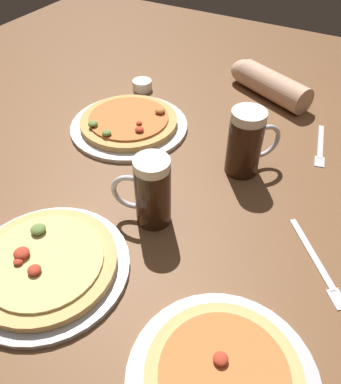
{
  "coord_description": "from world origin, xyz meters",
  "views": [
    {
      "loc": [
        0.32,
        -0.58,
        0.64
      ],
      "look_at": [
        0.0,
        0.0,
        0.02
      ],
      "focal_mm": 36.45,
      "sensor_mm": 36.0,
      "label": 1
    }
  ],
  "objects_px": {
    "beer_mug_dark": "(246,142)",
    "pizza_plate_far": "(129,123)",
    "ramekin_butter": "(142,85)",
    "pizza_plate_side": "(223,378)",
    "diner_arm": "(266,82)",
    "pizza_plate_near": "(46,265)",
    "beer_mug_amber": "(152,192)",
    "fork_left": "(320,146)",
    "fork_spare": "(317,262)"
  },
  "relations": [
    {
      "from": "pizza_plate_far",
      "to": "pizza_plate_side",
      "type": "height_order",
      "value": "same"
    },
    {
      "from": "beer_mug_amber",
      "to": "pizza_plate_far",
      "type": "bearing_deg",
      "value": 131.93
    },
    {
      "from": "pizza_plate_near",
      "to": "ramekin_butter",
      "type": "height_order",
      "value": "pizza_plate_near"
    },
    {
      "from": "beer_mug_dark",
      "to": "fork_left",
      "type": "height_order",
      "value": "beer_mug_dark"
    },
    {
      "from": "pizza_plate_near",
      "to": "beer_mug_dark",
      "type": "bearing_deg",
      "value": 65.21
    },
    {
      "from": "pizza_plate_far",
      "to": "beer_mug_dark",
      "type": "height_order",
      "value": "beer_mug_dark"
    },
    {
      "from": "beer_mug_amber",
      "to": "fork_left",
      "type": "relative_size",
      "value": 0.85
    },
    {
      "from": "pizza_plate_near",
      "to": "pizza_plate_side",
      "type": "xyz_separation_m",
      "value": [
        0.39,
        -0.03,
        -0.0
      ]
    },
    {
      "from": "fork_left",
      "to": "diner_arm",
      "type": "relative_size",
      "value": 0.66
    },
    {
      "from": "beer_mug_dark",
      "to": "ramekin_butter",
      "type": "distance_m",
      "value": 0.51
    },
    {
      "from": "pizza_plate_far",
      "to": "diner_arm",
      "type": "distance_m",
      "value": 0.47
    },
    {
      "from": "pizza_plate_side",
      "to": "diner_arm",
      "type": "relative_size",
      "value": 1.04
    },
    {
      "from": "fork_left",
      "to": "fork_spare",
      "type": "height_order",
      "value": "same"
    },
    {
      "from": "pizza_plate_far",
      "to": "beer_mug_dark",
      "type": "distance_m",
      "value": 0.37
    },
    {
      "from": "diner_arm",
      "to": "beer_mug_dark",
      "type": "bearing_deg",
      "value": -78.54
    },
    {
      "from": "pizza_plate_near",
      "to": "pizza_plate_side",
      "type": "bearing_deg",
      "value": -4.14
    },
    {
      "from": "pizza_plate_near",
      "to": "beer_mug_amber",
      "type": "relative_size",
      "value": 1.95
    },
    {
      "from": "pizza_plate_side",
      "to": "ramekin_butter",
      "type": "relative_size",
      "value": 4.81
    },
    {
      "from": "beer_mug_dark",
      "to": "fork_spare",
      "type": "relative_size",
      "value": 0.94
    },
    {
      "from": "beer_mug_amber",
      "to": "fork_left",
      "type": "bearing_deg",
      "value": 60.29
    },
    {
      "from": "fork_left",
      "to": "diner_arm",
      "type": "xyz_separation_m",
      "value": [
        -0.23,
        0.2,
        0.04
      ]
    },
    {
      "from": "beer_mug_amber",
      "to": "pizza_plate_near",
      "type": "bearing_deg",
      "value": -117.14
    },
    {
      "from": "pizza_plate_side",
      "to": "pizza_plate_near",
      "type": "bearing_deg",
      "value": 175.86
    },
    {
      "from": "pizza_plate_far",
      "to": "beer_mug_dark",
      "type": "xyz_separation_m",
      "value": [
        0.36,
        -0.02,
        0.07
      ]
    },
    {
      "from": "pizza_plate_far",
      "to": "beer_mug_amber",
      "type": "height_order",
      "value": "beer_mug_amber"
    },
    {
      "from": "pizza_plate_near",
      "to": "fork_spare",
      "type": "distance_m",
      "value": 0.54
    },
    {
      "from": "pizza_plate_near",
      "to": "beer_mug_amber",
      "type": "bearing_deg",
      "value": 62.86
    },
    {
      "from": "fork_left",
      "to": "beer_mug_dark",
      "type": "bearing_deg",
      "value": -127.64
    },
    {
      "from": "beer_mug_amber",
      "to": "ramekin_butter",
      "type": "xyz_separation_m",
      "value": [
        -0.34,
        0.49,
        -0.07
      ]
    },
    {
      "from": "pizza_plate_side",
      "to": "beer_mug_amber",
      "type": "distance_m",
      "value": 0.38
    },
    {
      "from": "fork_left",
      "to": "fork_spare",
      "type": "distance_m",
      "value": 0.41
    },
    {
      "from": "pizza_plate_far",
      "to": "fork_left",
      "type": "xyz_separation_m",
      "value": [
        0.51,
        0.18,
        -0.01
      ]
    },
    {
      "from": "pizza_plate_near",
      "to": "diner_arm",
      "type": "relative_size",
      "value": 1.1
    },
    {
      "from": "beer_mug_dark",
      "to": "beer_mug_amber",
      "type": "bearing_deg",
      "value": -112.72
    },
    {
      "from": "beer_mug_dark",
      "to": "ramekin_butter",
      "type": "relative_size",
      "value": 2.69
    },
    {
      "from": "beer_mug_amber",
      "to": "diner_arm",
      "type": "height_order",
      "value": "beer_mug_amber"
    },
    {
      "from": "fork_left",
      "to": "ramekin_butter",
      "type": "bearing_deg",
      "value": 176.78
    },
    {
      "from": "pizza_plate_near",
      "to": "beer_mug_amber",
      "type": "xyz_separation_m",
      "value": [
        0.11,
        0.22,
        0.07
      ]
    },
    {
      "from": "pizza_plate_side",
      "to": "beer_mug_dark",
      "type": "distance_m",
      "value": 0.54
    },
    {
      "from": "pizza_plate_side",
      "to": "beer_mug_amber",
      "type": "relative_size",
      "value": 1.84
    },
    {
      "from": "ramekin_butter",
      "to": "fork_spare",
      "type": "bearing_deg",
      "value": -32.29
    },
    {
      "from": "pizza_plate_far",
      "to": "ramekin_butter",
      "type": "xyz_separation_m",
      "value": [
        -0.09,
        0.21,
        0.0
      ]
    },
    {
      "from": "pizza_plate_near",
      "to": "beer_mug_dark",
      "type": "distance_m",
      "value": 0.53
    },
    {
      "from": "diner_arm",
      "to": "pizza_plate_near",
      "type": "bearing_deg",
      "value": -99.08
    },
    {
      "from": "ramekin_butter",
      "to": "pizza_plate_far",
      "type": "bearing_deg",
      "value": -67.31
    },
    {
      "from": "ramekin_butter",
      "to": "diner_arm",
      "type": "xyz_separation_m",
      "value": [
        0.37,
        0.17,
        0.03
      ]
    },
    {
      "from": "beer_mug_dark",
      "to": "beer_mug_amber",
      "type": "height_order",
      "value": "beer_mug_dark"
    },
    {
      "from": "beer_mug_dark",
      "to": "pizza_plate_far",
      "type": "bearing_deg",
      "value": 177.11
    },
    {
      "from": "beer_mug_amber",
      "to": "ramekin_butter",
      "type": "height_order",
      "value": "beer_mug_amber"
    },
    {
      "from": "fork_spare",
      "to": "diner_arm",
      "type": "height_order",
      "value": "diner_arm"
    }
  ]
}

